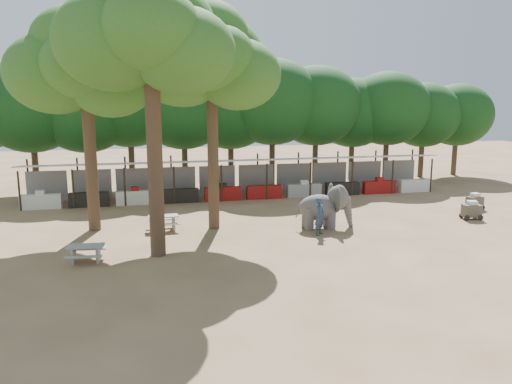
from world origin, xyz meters
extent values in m
plane|color=brown|center=(0.00, 0.00, 0.00)|extent=(100.00, 100.00, 0.00)
cube|color=#A2A3AA|center=(0.00, 14.00, 2.50)|extent=(28.00, 2.99, 0.39)
cylinder|color=#2D2319|center=(-12.60, 12.65, 1.20)|extent=(0.12, 0.12, 2.40)
cylinder|color=#2D2319|center=(-12.60, 15.35, 1.40)|extent=(0.12, 0.12, 2.80)
cube|color=silver|center=(-12.60, 12.90, 0.45)|extent=(2.38, 0.50, 0.90)
cube|color=gray|center=(-12.60, 15.30, 1.00)|extent=(2.52, 0.12, 2.00)
cylinder|color=#2D2319|center=(-9.80, 12.65, 1.20)|extent=(0.12, 0.12, 2.40)
cylinder|color=#2D2319|center=(-9.80, 15.35, 1.40)|extent=(0.12, 0.12, 2.80)
cube|color=black|center=(-9.80, 12.90, 0.45)|extent=(2.38, 0.50, 0.90)
cube|color=gray|center=(-9.80, 15.30, 1.00)|extent=(2.52, 0.12, 2.00)
cylinder|color=#2D2319|center=(-7.00, 12.65, 1.20)|extent=(0.12, 0.12, 2.40)
cylinder|color=#2D2319|center=(-7.00, 15.35, 1.40)|extent=(0.12, 0.12, 2.80)
cube|color=silver|center=(-7.00, 12.90, 0.45)|extent=(2.38, 0.50, 0.90)
cube|color=gray|center=(-7.00, 15.30, 1.00)|extent=(2.52, 0.12, 2.00)
cylinder|color=#2D2319|center=(-4.20, 12.65, 1.20)|extent=(0.12, 0.12, 2.40)
cylinder|color=#2D2319|center=(-4.20, 15.35, 1.40)|extent=(0.12, 0.12, 2.80)
cube|color=black|center=(-4.20, 12.90, 0.45)|extent=(2.38, 0.50, 0.90)
cube|color=gray|center=(-4.20, 15.30, 1.00)|extent=(2.52, 0.12, 2.00)
cylinder|color=#2D2319|center=(-1.40, 12.65, 1.20)|extent=(0.12, 0.12, 2.40)
cylinder|color=#2D2319|center=(-1.40, 15.35, 1.40)|extent=(0.12, 0.12, 2.80)
cube|color=maroon|center=(-1.40, 12.90, 0.45)|extent=(2.38, 0.50, 0.90)
cube|color=gray|center=(-1.40, 15.30, 1.00)|extent=(2.52, 0.12, 2.00)
cylinder|color=#2D2319|center=(1.40, 12.65, 1.20)|extent=(0.12, 0.12, 2.40)
cylinder|color=#2D2319|center=(1.40, 15.35, 1.40)|extent=(0.12, 0.12, 2.80)
cube|color=maroon|center=(1.40, 12.90, 0.45)|extent=(2.38, 0.50, 0.90)
cube|color=gray|center=(1.40, 15.30, 1.00)|extent=(2.52, 0.12, 2.00)
cylinder|color=#2D2319|center=(4.20, 12.65, 1.20)|extent=(0.12, 0.12, 2.40)
cylinder|color=#2D2319|center=(4.20, 15.35, 1.40)|extent=(0.12, 0.12, 2.80)
cube|color=gray|center=(4.20, 12.90, 0.45)|extent=(2.38, 0.50, 0.90)
cube|color=gray|center=(4.20, 15.30, 1.00)|extent=(2.52, 0.12, 2.00)
cylinder|color=#2D2319|center=(7.00, 12.65, 1.20)|extent=(0.12, 0.12, 2.40)
cylinder|color=#2D2319|center=(7.00, 15.35, 1.40)|extent=(0.12, 0.12, 2.80)
cube|color=black|center=(7.00, 12.90, 0.45)|extent=(2.38, 0.50, 0.90)
cube|color=gray|center=(7.00, 15.30, 1.00)|extent=(2.52, 0.12, 2.00)
cylinder|color=#2D2319|center=(9.80, 12.65, 1.20)|extent=(0.12, 0.12, 2.40)
cylinder|color=#2D2319|center=(9.80, 15.35, 1.40)|extent=(0.12, 0.12, 2.80)
cube|color=maroon|center=(9.80, 12.90, 0.45)|extent=(2.38, 0.50, 0.90)
cube|color=gray|center=(9.80, 15.30, 1.00)|extent=(2.52, 0.12, 2.00)
cylinder|color=#2D2319|center=(12.60, 12.65, 1.20)|extent=(0.12, 0.12, 2.40)
cylinder|color=#2D2319|center=(12.60, 15.35, 1.40)|extent=(0.12, 0.12, 2.80)
cube|color=silver|center=(12.60, 12.90, 0.45)|extent=(2.38, 0.50, 0.90)
cube|color=gray|center=(12.60, 15.30, 1.00)|extent=(2.52, 0.12, 2.00)
cylinder|color=#332316|center=(-9.00, 7.00, 4.60)|extent=(0.60, 0.60, 9.20)
cone|color=#332316|center=(-9.00, 7.00, 9.20)|extent=(0.57, 0.57, 2.88)
ellipsoid|color=#1C4F15|center=(-10.40, 7.30, 7.82)|extent=(4.80, 4.80, 3.94)
ellipsoid|color=#1C4F15|center=(-7.80, 6.40, 7.42)|extent=(4.20, 4.20, 3.44)
ellipsoid|color=#1C4F15|center=(-8.80, 8.10, 8.42)|extent=(5.20, 5.20, 4.26)
ellipsoid|color=#1C4F15|center=(-9.00, 5.70, 8.12)|extent=(3.80, 3.80, 3.12)
ellipsoid|color=#1C4F15|center=(-9.30, 7.20, 9.22)|extent=(4.40, 4.40, 3.61)
cylinder|color=#332316|center=(-6.00, 2.00, 5.20)|extent=(0.64, 0.64, 10.40)
cone|color=#332316|center=(-6.00, 2.00, 10.40)|extent=(0.61, 0.61, 3.25)
ellipsoid|color=#1C4F15|center=(-7.40, 2.30, 8.84)|extent=(4.80, 4.80, 3.94)
ellipsoid|color=#1C4F15|center=(-4.80, 1.40, 8.44)|extent=(4.20, 4.20, 3.44)
ellipsoid|color=#1C4F15|center=(-5.80, 3.10, 9.44)|extent=(5.20, 5.20, 4.26)
ellipsoid|color=#1C4F15|center=(-6.00, 0.70, 9.14)|extent=(3.80, 3.80, 3.12)
ellipsoid|color=#1C4F15|center=(-6.30, 2.20, 10.24)|extent=(4.40, 4.40, 3.61)
cylinder|color=#332316|center=(-3.00, 6.00, 4.80)|extent=(0.56, 0.56, 9.60)
cone|color=#332316|center=(-3.00, 6.00, 9.60)|extent=(0.53, 0.53, 3.00)
ellipsoid|color=#1C4F15|center=(-4.40, 6.30, 8.16)|extent=(4.80, 4.80, 3.94)
ellipsoid|color=#1C4F15|center=(-1.80, 5.40, 7.76)|extent=(4.20, 4.20, 3.44)
ellipsoid|color=#1C4F15|center=(-2.80, 7.10, 8.76)|extent=(5.20, 5.20, 4.26)
ellipsoid|color=#1C4F15|center=(-3.00, 4.70, 8.46)|extent=(3.80, 3.80, 3.12)
ellipsoid|color=#1C4F15|center=(-3.30, 6.20, 9.56)|extent=(4.40, 4.40, 3.61)
cylinder|color=#332316|center=(-13.33, 19.00, 1.87)|extent=(0.44, 0.44, 3.74)
ellipsoid|color=black|center=(-13.33, 19.00, 5.53)|extent=(6.46, 5.95, 5.61)
cylinder|color=#332316|center=(-10.00, 19.00, 1.87)|extent=(0.44, 0.44, 3.74)
ellipsoid|color=black|center=(-10.00, 19.00, 5.53)|extent=(6.46, 5.95, 5.61)
cylinder|color=#332316|center=(-6.67, 19.00, 1.87)|extent=(0.44, 0.44, 3.74)
ellipsoid|color=black|center=(-6.67, 19.00, 5.53)|extent=(6.46, 5.95, 5.61)
cylinder|color=#332316|center=(-3.33, 19.00, 1.87)|extent=(0.44, 0.44, 3.74)
ellipsoid|color=black|center=(-3.33, 19.00, 5.53)|extent=(6.46, 5.95, 5.61)
cylinder|color=#332316|center=(0.00, 19.00, 1.87)|extent=(0.44, 0.44, 3.74)
ellipsoid|color=black|center=(0.00, 19.00, 5.53)|extent=(6.46, 5.95, 5.61)
cylinder|color=#332316|center=(3.33, 19.00, 1.87)|extent=(0.44, 0.44, 3.74)
ellipsoid|color=black|center=(3.33, 19.00, 5.53)|extent=(6.46, 5.95, 5.61)
cylinder|color=#332316|center=(6.67, 19.00, 1.87)|extent=(0.44, 0.44, 3.74)
ellipsoid|color=black|center=(6.67, 19.00, 5.53)|extent=(6.46, 5.95, 5.61)
cylinder|color=#332316|center=(10.00, 19.00, 1.87)|extent=(0.44, 0.44, 3.74)
ellipsoid|color=black|center=(10.00, 19.00, 5.53)|extent=(6.46, 5.95, 5.61)
cylinder|color=#332316|center=(13.33, 19.00, 1.87)|extent=(0.44, 0.44, 3.74)
ellipsoid|color=black|center=(13.33, 19.00, 5.53)|extent=(6.46, 5.95, 5.61)
cylinder|color=#332316|center=(16.67, 19.00, 1.87)|extent=(0.44, 0.44, 3.74)
ellipsoid|color=black|center=(16.67, 19.00, 5.53)|extent=(6.46, 5.95, 5.61)
cylinder|color=#332316|center=(20.00, 19.00, 1.87)|extent=(0.44, 0.44, 3.74)
ellipsoid|color=black|center=(20.00, 19.00, 5.53)|extent=(6.46, 5.95, 5.61)
ellipsoid|color=#434141|center=(2.27, 4.77, 1.09)|extent=(2.20, 1.42, 1.35)
cylinder|color=#434141|center=(1.67, 4.50, 0.57)|extent=(0.53, 0.53, 1.14)
cylinder|color=#434141|center=(1.73, 5.14, 0.57)|extent=(0.53, 0.53, 1.14)
cylinder|color=#434141|center=(2.81, 4.39, 0.57)|extent=(0.53, 0.53, 1.14)
cylinder|color=#434141|center=(2.88, 5.03, 0.57)|extent=(0.53, 0.53, 1.14)
ellipsoid|color=#434141|center=(3.26, 4.67, 1.58)|extent=(1.24, 1.04, 1.25)
ellipsoid|color=#434141|center=(3.01, 4.08, 1.61)|extent=(0.29, 1.04, 1.29)
ellipsoid|color=#434141|center=(3.13, 5.30, 1.61)|extent=(0.29, 1.04, 1.29)
cone|color=#434141|center=(3.87, 4.61, 0.71)|extent=(0.56, 0.56, 1.42)
imported|color=#26384C|center=(1.88, 3.53, 0.94)|extent=(0.79, 0.80, 1.87)
cube|color=gray|center=(-8.92, 1.69, 0.70)|extent=(1.52, 0.82, 0.06)
cube|color=gray|center=(-9.40, 1.73, 0.34)|extent=(0.15, 0.59, 0.68)
cube|color=gray|center=(-8.43, 1.64, 0.34)|extent=(0.15, 0.59, 0.68)
cube|color=gray|center=(-8.97, 1.16, 0.41)|extent=(1.48, 0.38, 0.05)
cube|color=gray|center=(-8.87, 2.22, 0.41)|extent=(1.48, 0.38, 0.05)
cube|color=gray|center=(-5.57, 6.17, 0.72)|extent=(1.55, 0.80, 0.06)
cube|color=gray|center=(-6.07, 6.14, 0.35)|extent=(0.14, 0.61, 0.70)
cube|color=gray|center=(-5.07, 6.20, 0.35)|extent=(0.14, 0.61, 0.70)
cube|color=gray|center=(-5.54, 5.62, 0.42)|extent=(1.52, 0.34, 0.05)
cube|color=gray|center=(-5.61, 6.72, 0.42)|extent=(1.52, 0.34, 0.05)
cube|color=#3D352A|center=(11.23, 4.66, 0.49)|extent=(1.06, 0.73, 0.68)
cylinder|color=black|center=(10.79, 4.41, 0.15)|extent=(0.30, 0.10, 0.29)
cylinder|color=black|center=(11.56, 4.28, 0.15)|extent=(0.30, 0.10, 0.29)
cylinder|color=black|center=(10.89, 5.04, 0.15)|extent=(0.30, 0.10, 0.29)
cylinder|color=black|center=(11.66, 4.92, 0.15)|extent=(0.30, 0.10, 0.29)
cube|color=silver|center=(11.23, 4.66, 0.93)|extent=(0.54, 0.46, 0.24)
cube|color=#3D352A|center=(13.00, 6.79, 0.47)|extent=(1.03, 0.72, 0.66)
cylinder|color=black|center=(12.68, 6.42, 0.14)|extent=(0.29, 0.10, 0.28)
cylinder|color=black|center=(13.42, 6.55, 0.14)|extent=(0.29, 0.10, 0.28)
cylinder|color=black|center=(12.57, 7.03, 0.14)|extent=(0.29, 0.10, 0.28)
cylinder|color=black|center=(13.32, 7.16, 0.14)|extent=(0.29, 0.10, 0.28)
cube|color=silver|center=(13.00, 6.79, 0.90)|extent=(0.53, 0.45, 0.24)
camera|label=1|loc=(-6.57, -18.94, 6.61)|focal=35.00mm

